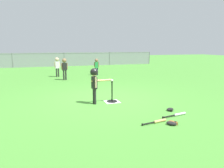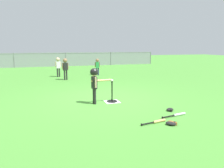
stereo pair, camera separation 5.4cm
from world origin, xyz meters
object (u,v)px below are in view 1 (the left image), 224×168
object	(u,v)px
fielder_deep_right	(96,65)
glove_tossed_aside	(170,109)
batting_tee	(112,99)
fielder_near_left	(64,66)
fielder_deep_center	(57,64)
glove_near_bats	(172,123)
glove_by_plate	(172,123)
spare_bat_silver	(177,115)
spare_bat_wood	(157,121)
baseball_on_tee	(112,80)
batter_child	(95,79)

from	to	relation	value
fielder_deep_right	glove_tossed_aside	world-z (taller)	fielder_deep_right
batting_tee	fielder_near_left	bearing A→B (deg)	101.20
fielder_deep_center	glove_near_bats	xyz separation A→B (m)	(1.87, -8.20, -0.65)
fielder_deep_center	glove_near_bats	distance (m)	8.43
fielder_deep_center	glove_tossed_aside	size ratio (longest dim) A/B	3.94
fielder_deep_center	glove_by_plate	size ratio (longest dim) A/B	3.96
fielder_near_left	glove_by_plate	distance (m)	7.18
glove_by_plate	glove_tossed_aside	xyz separation A→B (m)	(0.55, 0.89, 0.00)
spare_bat_silver	spare_bat_wood	size ratio (longest dim) A/B	1.11
baseball_on_tee	glove_tossed_aside	distance (m)	1.89
batter_child	fielder_near_left	distance (m)	4.82
fielder_deep_center	spare_bat_wood	distance (m)	8.20
batting_tee	fielder_deep_center	size ratio (longest dim) A/B	0.58
spare_bat_wood	fielder_deep_center	bearing A→B (deg)	101.36
baseball_on_tee	fielder_near_left	xyz separation A→B (m)	(-0.94, 4.74, 0.04)
batting_tee	glove_by_plate	world-z (taller)	batting_tee
fielder_near_left	glove_tossed_aside	xyz separation A→B (m)	(2.11, -6.08, -0.66)
fielder_near_left	fielder_deep_center	xyz separation A→B (m)	(-0.27, 1.25, -0.01)
baseball_on_tee	glove_by_plate	size ratio (longest dim) A/B	0.27
batter_child	fielder_deep_center	xyz separation A→B (m)	(-0.66, 6.05, -0.06)
fielder_deep_right	glove_by_plate	xyz separation A→B (m)	(-0.37, -8.18, -0.59)
glove_by_plate	fielder_near_left	bearing A→B (deg)	102.64
baseball_on_tee	batter_child	distance (m)	0.56
fielder_near_left	glove_tossed_aside	world-z (taller)	fielder_near_left
batting_tee	glove_by_plate	bearing A→B (deg)	-74.37
batter_child	spare_bat_wood	size ratio (longest dim) A/B	1.64
spare_bat_silver	glove_tossed_aside	size ratio (longest dim) A/B	2.63
fielder_near_left	fielder_deep_center	size ratio (longest dim) A/B	1.01
baseball_on_tee	glove_by_plate	distance (m)	2.40
fielder_near_left	glove_near_bats	bearing A→B (deg)	-77.05
baseball_on_tee	fielder_near_left	world-z (taller)	fielder_near_left
spare_bat_wood	glove_tossed_aside	world-z (taller)	glove_tossed_aside
baseball_on_tee	spare_bat_wood	world-z (taller)	baseball_on_tee
fielder_deep_center	glove_by_plate	bearing A→B (deg)	-77.41
batting_tee	fielder_deep_center	xyz separation A→B (m)	(-1.21, 5.99, 0.59)
fielder_near_left	glove_by_plate	size ratio (longest dim) A/B	4.02
spare_bat_wood	glove_near_bats	world-z (taller)	glove_near_bats
fielder_deep_right	glove_near_bats	xyz separation A→B (m)	(-0.34, -8.15, -0.59)
baseball_on_tee	glove_by_plate	xyz separation A→B (m)	(0.63, -2.23, -0.63)
fielder_near_left	glove_near_bats	xyz separation A→B (m)	(1.60, -6.95, -0.66)
baseball_on_tee	glove_by_plate	bearing A→B (deg)	-74.37
spare_bat_silver	glove_near_bats	distance (m)	0.64
fielder_near_left	fielder_deep_center	bearing A→B (deg)	102.29
baseball_on_tee	batter_child	bearing A→B (deg)	-173.80
fielder_near_left	fielder_deep_right	bearing A→B (deg)	31.92
spare_bat_wood	glove_tossed_aside	distance (m)	1.03
glove_near_bats	glove_tossed_aside	xyz separation A→B (m)	(0.51, 0.86, 0.00)
baseball_on_tee	spare_bat_silver	distance (m)	2.17
fielder_near_left	spare_bat_silver	world-z (taller)	fielder_near_left
fielder_deep_right	glove_near_bats	bearing A→B (deg)	-92.38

